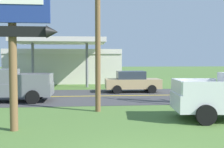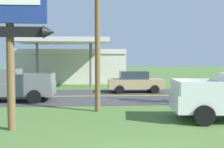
{
  "view_description": "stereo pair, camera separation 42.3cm",
  "coord_description": "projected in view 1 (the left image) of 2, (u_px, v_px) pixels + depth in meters",
  "views": [
    {
      "loc": [
        -1.32,
        -5.67,
        2.53
      ],
      "look_at": [
        0.0,
        8.0,
        1.8
      ],
      "focal_mm": 43.74,
      "sensor_mm": 36.0,
      "label": 1
    },
    {
      "loc": [
        -0.9,
        -5.7,
        2.53
      ],
      "look_at": [
        0.0,
        8.0,
        1.8
      ],
      "focal_mm": 43.74,
      "sensor_mm": 36.0,
      "label": 2
    }
  ],
  "objects": [
    {
      "name": "road_centre_line",
      "position": [
        105.0,
        96.0,
        18.82
      ],
      "size": [
        126.0,
        0.2,
        0.01
      ],
      "primitive_type": "cube",
      "color": "gold",
      "rests_on": "road_asphalt"
    },
    {
      "name": "road_asphalt",
      "position": [
        105.0,
        96.0,
        18.82
      ],
      "size": [
        140.0,
        8.0,
        0.02
      ],
      "primitive_type": "cube",
      "color": "#3D3D3F",
      "rests_on": "ground"
    },
    {
      "name": "gas_station",
      "position": [
        65.0,
        65.0,
        30.11
      ],
      "size": [
        12.0,
        11.5,
        4.4
      ],
      "color": "beige",
      "rests_on": "ground"
    },
    {
      "name": "utility_pole",
      "position": [
        98.0,
        7.0,
        13.04
      ],
      "size": [
        2.13,
        0.26,
        9.37
      ],
      "color": "brown",
      "rests_on": "ground"
    },
    {
      "name": "pickup_grey_on_road",
      "position": [
        7.0,
        86.0,
        16.2
      ],
      "size": [
        5.2,
        2.24,
        1.96
      ],
      "color": "slate",
      "rests_on": "ground"
    },
    {
      "name": "motel_sign",
      "position": [
        13.0,
        16.0,
        9.38
      ],
      "size": [
        2.93,
        0.54,
        5.91
      ],
      "color": "brown",
      "rests_on": "ground"
    },
    {
      "name": "car_tan_near_lane",
      "position": [
        132.0,
        82.0,
        20.98
      ],
      "size": [
        4.2,
        2.0,
        1.64
      ],
      "color": "tan",
      "rests_on": "ground"
    }
  ]
}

